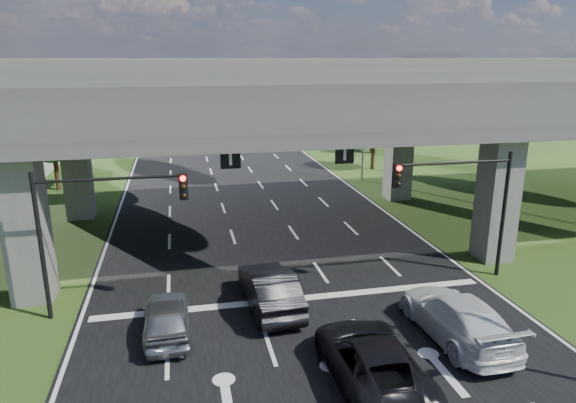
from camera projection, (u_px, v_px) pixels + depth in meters
name	position (u px, v px, depth m)	size (l,w,h in m)	color
ground	(318.00, 342.00, 18.85)	(160.00, 160.00, 0.00)	#263F14
road	(269.00, 247.00, 28.25)	(18.00, 120.00, 0.03)	black
overpass	(262.00, 98.00, 27.98)	(80.00, 15.00, 10.00)	#383633
signal_right	(464.00, 193.00, 23.02)	(5.76, 0.54, 6.00)	black
signal_left	(97.00, 215.00, 19.83)	(5.76, 0.54, 6.00)	black
streetlight_far	(360.00, 111.00, 41.89)	(3.38, 0.25, 10.00)	gray
streetlight_beyond	(310.00, 96.00, 56.93)	(3.38, 0.25, 10.00)	gray
tree_left_near	(52.00, 128.00, 39.15)	(4.50, 4.50, 7.80)	black
tree_left_mid	(37.00, 125.00, 46.23)	(3.91, 3.90, 6.76)	black
tree_left_far	(95.00, 105.00, 54.31)	(4.80, 4.80, 8.32)	black
tree_right_near	(375.00, 121.00, 46.62)	(4.20, 4.20, 7.28)	black
tree_right_mid	(373.00, 114.00, 54.84)	(3.91, 3.90, 6.76)	black
tree_right_far	(318.00, 102.00, 61.37)	(4.50, 4.50, 7.80)	black
car_silver	(167.00, 316.00, 19.13)	(1.73, 4.31, 1.47)	#95989C
car_dark	(270.00, 288.00, 21.18)	(1.80, 5.18, 1.71)	black
car_white	(457.00, 317.00, 18.89)	(2.34, 5.75, 1.67)	silver
car_trailing	(371.00, 361.00, 16.24)	(2.64, 5.73, 1.59)	black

